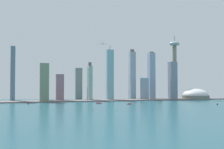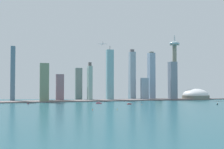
# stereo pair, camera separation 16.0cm
# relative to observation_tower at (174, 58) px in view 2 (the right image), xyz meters

# --- Properties ---
(ground_plane) EXTENTS (6000.00, 6000.00, 0.00)m
(ground_plane) POSITION_rel_observation_tower_xyz_m (-217.96, -442.49, -140.81)
(ground_plane) COLOR #225460
(waterfront_pier) EXTENTS (772.05, 70.61, 2.99)m
(waterfront_pier) POSITION_rel_observation_tower_xyz_m (-217.96, -16.59, -139.32)
(waterfront_pier) COLOR slate
(waterfront_pier) RESTS_ON ground
(observation_tower) EXTENTS (35.84, 35.84, 307.33)m
(observation_tower) POSITION_rel_observation_tower_xyz_m (0.00, 0.00, 0.00)
(observation_tower) COLOR gray
(observation_tower) RESTS_ON ground
(stadium_dome) EXTENTS (94.70, 94.70, 45.26)m
(stadium_dome) POSITION_rel_observation_tower_xyz_m (71.70, -14.47, -128.84)
(stadium_dome) COLOR slate
(stadium_dome) RESTS_ON ground
(skyscraper_0) EXTENTS (19.93, 25.74, 171.82)m
(skyscraper_0) POSITION_rel_observation_tower_xyz_m (-141.79, 42.03, -57.74)
(skyscraper_0) COLOR #91A3B2
(skyscraper_0) RESTS_ON ground
(skyscraper_1) EXTENTS (20.58, 22.17, 163.02)m
(skyscraper_1) POSITION_rel_observation_tower_xyz_m (-80.02, 16.47, -60.59)
(skyscraper_1) COLOR #879EB8
(skyscraper_1) RESTS_ON ground
(skyscraper_2) EXTENTS (25.53, 15.86, 112.46)m
(skyscraper_2) POSITION_rel_observation_tower_xyz_m (-441.61, -35.30, -84.59)
(skyscraper_2) COLOR gray
(skyscraper_2) RESTS_ON ground
(skyscraper_3) EXTENTS (25.17, 12.42, 72.65)m
(skyscraper_3) POSITION_rel_observation_tower_xyz_m (-113.45, -1.76, -104.49)
(skyscraper_3) COLOR #879EB2
(skyscraper_3) RESTS_ON ground
(skyscraper_4) EXTENTS (22.02, 15.04, 105.79)m
(skyscraper_4) POSITION_rel_observation_tower_xyz_m (-323.05, 62.93, -87.92)
(skyscraper_4) COLOR gray
(skyscraper_4) RESTS_ON ground
(skyscraper_5) EXTENTS (20.03, 14.18, 80.07)m
(skyscraper_5) POSITION_rel_observation_tower_xyz_m (-213.59, 73.38, -100.78)
(skyscraper_5) COLOR #5C86A7
(skyscraper_5) RESTS_ON ground
(skyscraper_6) EXTENTS (23.83, 15.10, 82.75)m
(skyscraper_6) POSITION_rel_observation_tower_xyz_m (-391.23, 12.13, -99.44)
(skyscraper_6) COLOR gray
(skyscraper_6) RESTS_ON ground
(skyscraper_7) EXTENTS (18.61, 19.84, 59.19)m
(skyscraper_7) POSITION_rel_observation_tower_xyz_m (-40.66, 41.10, -118.80)
(skyscraper_7) COLOR #756E59
(skyscraper_7) RESTS_ON ground
(skyscraper_8) EXTENTS (21.46, 27.81, 150.24)m
(skyscraper_8) POSITION_rel_observation_tower_xyz_m (20.17, 61.93, -74.65)
(skyscraper_8) COLOR #A8B3C8
(skyscraper_8) RESTS_ON ground
(skyscraper_9) EXTENTS (12.27, 25.82, 120.53)m
(skyscraper_9) POSITION_rel_observation_tower_xyz_m (-299.65, -0.33, -84.15)
(skyscraper_9) COLOR #90B1A9
(skyscraper_9) RESTS_ON ground
(skyscraper_10) EXTENTS (26.09, 13.84, 116.56)m
(skyscraper_10) POSITION_rel_observation_tower_xyz_m (-436.17, 26.43, -82.53)
(skyscraper_10) COLOR #9AB6B1
(skyscraper_10) RESTS_ON ground
(skyscraper_11) EXTENTS (22.21, 16.16, 175.67)m
(skyscraper_11) POSITION_rel_observation_tower_xyz_m (-232.70, 2.89, -59.22)
(skyscraper_11) COLOR #77ADB8
(skyscraper_11) RESTS_ON ground
(skyscraper_12) EXTENTS (13.43, 22.27, 166.85)m
(skyscraper_12) POSITION_rel_observation_tower_xyz_m (-529.75, 36.26, -57.39)
(skyscraper_12) COLOR slate
(skyscraper_12) RESTS_ON ground
(skyscraper_13) EXTENTS (23.48, 23.11, 125.95)m
(skyscraper_13) POSITION_rel_observation_tower_xyz_m (-25.99, -32.77, -77.84)
(skyscraper_13) COLOR gray
(skyscraper_13) RESTS_ON ground
(boat_0) EXTENTS (7.31, 8.46, 4.07)m
(boat_0) POSITION_rel_observation_tower_xyz_m (-26.90, -263.00, -139.32)
(boat_0) COLOR black
(boat_0) RESTS_ON ground
(boat_1) EXTENTS (4.44, 7.74, 10.45)m
(boat_1) POSITION_rel_observation_tower_xyz_m (-486.92, -106.75, -139.20)
(boat_1) COLOR #AC202D
(boat_1) RESTS_ON ground
(boat_2) EXTENTS (13.25, 7.52, 7.70)m
(boat_2) POSITION_rel_observation_tower_xyz_m (-237.67, -187.29, -139.50)
(boat_2) COLOR red
(boat_2) RESTS_ON ground
(boat_4) EXTENTS (14.90, 14.71, 4.28)m
(boat_4) POSITION_rel_observation_tower_xyz_m (-304.92, -133.19, -139.27)
(boat_4) COLOR #B31D2B
(boat_4) RESTS_ON ground
(channel_buoy_0) EXTENTS (1.29, 1.29, 2.29)m
(channel_buoy_0) POSITION_rel_observation_tower_xyz_m (-317.46, -329.79, -139.67)
(channel_buoy_0) COLOR yellow
(channel_buoy_0) RESTS_ON ground
(channel_buoy_1) EXTENTS (1.58, 1.58, 2.35)m
(channel_buoy_1) POSITION_rel_observation_tower_xyz_m (-368.49, -328.07, -139.64)
(channel_buoy_1) COLOR #E54C19
(channel_buoy_1) RESTS_ON ground
(channel_buoy_2) EXTENTS (1.76, 1.76, 1.52)m
(channel_buoy_2) POSITION_rel_observation_tower_xyz_m (-213.39, -212.65, -140.05)
(channel_buoy_2) COLOR #E54C19
(channel_buoy_2) RESTS_ON ground
(airplane) EXTENTS (28.68, 26.22, 7.59)m
(airplane) POSITION_rel_observation_tower_xyz_m (-273.12, -51.43, 31.76)
(airplane) COLOR silver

